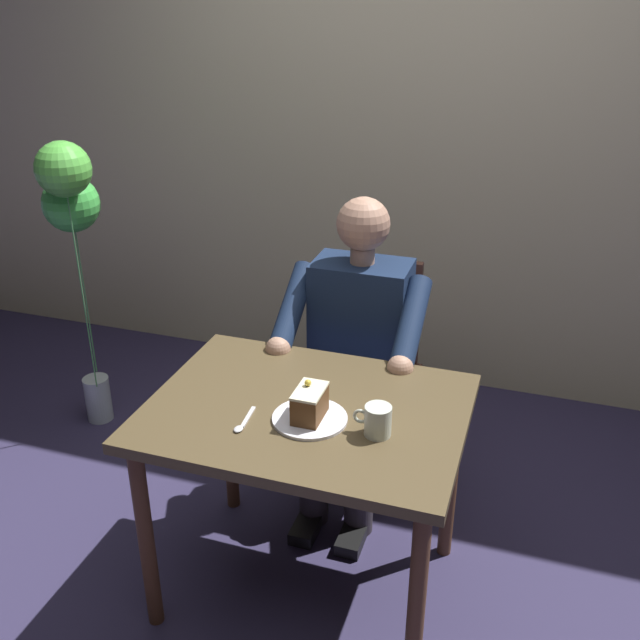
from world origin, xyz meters
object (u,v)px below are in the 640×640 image
coffee_cup (377,420)px  dessert_spoon (243,423)px  dining_table (307,433)px  chair (366,362)px  balloon_display (72,215)px  seated_person (354,353)px  cake_slice (310,403)px

coffee_cup → dessert_spoon: (0.39, 0.08, -0.04)m
dining_table → chair: (0.00, -0.72, -0.12)m
chair → balloon_display: size_ratio=0.68×
seated_person → coffee_cup: (-0.24, 0.62, 0.14)m
balloon_display → dining_table: bearing=152.1°
cake_slice → coffee_cup: 0.21m
chair → coffee_cup: size_ratio=8.09×
dining_table → chair: size_ratio=1.06×
coffee_cup → balloon_display: bearing=-26.4°
dining_table → cake_slice: (-0.03, 0.07, 0.15)m
chair → balloon_display: bearing=1.6°
cake_slice → balloon_display: (1.32, -0.75, 0.23)m
chair → balloon_display: 1.38m
dessert_spoon → seated_person: bearing=-101.9°
dining_table → balloon_display: balloon_display is taller
dessert_spoon → cake_slice: bearing=-154.5°
chair → cake_slice: size_ratio=7.13×
chair → seated_person: size_ratio=0.75×
dining_table → chair: 0.73m
dining_table → seated_person: (0.00, -0.54, 0.01)m
dining_table → dessert_spoon: 0.23m
seated_person → dessert_spoon: 0.71m
dining_table → coffee_cup: (-0.24, 0.08, 0.14)m
chair → coffee_cup: 0.87m
cake_slice → chair: bearing=-87.6°
coffee_cup → chair: bearing=-73.2°
seated_person → dessert_spoon: size_ratio=8.48×
seated_person → coffee_cup: size_ratio=10.76×
chair → dessert_spoon: size_ratio=6.38×
cake_slice → balloon_display: bearing=-29.5°
seated_person → coffee_cup: seated_person is taller
chair → seated_person: (0.00, 0.18, 0.13)m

